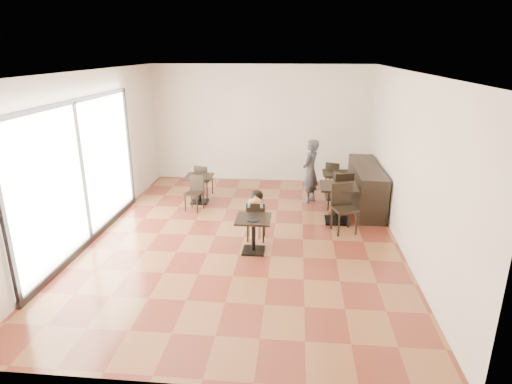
# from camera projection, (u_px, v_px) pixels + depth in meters

# --- Properties ---
(floor) EXTENTS (6.00, 8.00, 0.01)m
(floor) POSITION_uv_depth(u_px,v_px,m) (244.00, 237.00, 8.56)
(floor) COLOR brown
(floor) RESTS_ON ground
(ceiling) EXTENTS (6.00, 8.00, 0.01)m
(ceiling) POSITION_uv_depth(u_px,v_px,m) (243.00, 71.00, 7.54)
(ceiling) COLOR white
(ceiling) RESTS_ON floor
(wall_back) EXTENTS (6.00, 0.01, 3.20)m
(wall_back) POSITION_uv_depth(u_px,v_px,m) (261.00, 124.00, 11.82)
(wall_back) COLOR silver
(wall_back) RESTS_ON floor
(wall_front) EXTENTS (6.00, 0.01, 3.20)m
(wall_front) POSITION_uv_depth(u_px,v_px,m) (194.00, 257.00, 4.27)
(wall_front) COLOR silver
(wall_front) RESTS_ON floor
(wall_left) EXTENTS (0.01, 8.00, 3.20)m
(wall_left) POSITION_uv_depth(u_px,v_px,m) (91.00, 156.00, 8.32)
(wall_left) COLOR silver
(wall_left) RESTS_ON floor
(wall_right) EXTENTS (0.01, 8.00, 3.20)m
(wall_right) POSITION_uv_depth(u_px,v_px,m) (407.00, 163.00, 7.78)
(wall_right) COLOR silver
(wall_right) RESTS_ON floor
(storefront_window) EXTENTS (0.04, 4.50, 2.60)m
(storefront_window) POSITION_uv_depth(u_px,v_px,m) (81.00, 173.00, 7.91)
(storefront_window) COLOR white
(storefront_window) RESTS_ON floor
(child_table) EXTENTS (0.63, 0.63, 0.67)m
(child_table) POSITION_uv_depth(u_px,v_px,m) (253.00, 235.00, 7.84)
(child_table) COLOR black
(child_table) RESTS_ON floor
(child_chair) EXTENTS (0.36, 0.36, 0.81)m
(child_chair) POSITION_uv_depth(u_px,v_px,m) (256.00, 220.00, 8.34)
(child_chair) COLOR black
(child_chair) RESTS_ON floor
(child) EXTENTS (0.36, 0.51, 1.01)m
(child) POSITION_uv_depth(u_px,v_px,m) (256.00, 215.00, 8.31)
(child) COLOR slate
(child) RESTS_ON child_chair
(plate) EXTENTS (0.23, 0.23, 0.01)m
(plate) POSITION_uv_depth(u_px,v_px,m) (253.00, 220.00, 7.64)
(plate) COLOR black
(plate) RESTS_ON child_table
(pizza_slice) EXTENTS (0.24, 0.18, 0.05)m
(pizza_slice) POSITION_uv_depth(u_px,v_px,m) (255.00, 201.00, 8.01)
(pizza_slice) COLOR #DDBD6D
(pizza_slice) RESTS_ON child
(adult_patron) EXTENTS (0.57, 0.67, 1.55)m
(adult_patron) POSITION_uv_depth(u_px,v_px,m) (310.00, 171.00, 10.30)
(adult_patron) COLOR #38373D
(adult_patron) RESTS_ON floor
(cafe_table_mid) EXTENTS (0.98, 0.98, 0.82)m
(cafe_table_mid) POSITION_uv_depth(u_px,v_px,m) (338.00, 204.00, 9.20)
(cafe_table_mid) COLOR black
(cafe_table_mid) RESTS_ON floor
(cafe_table_left) EXTENTS (0.78, 0.78, 0.67)m
(cafe_table_left) POSITION_uv_depth(u_px,v_px,m) (199.00, 189.00, 10.40)
(cafe_table_left) COLOR black
(cafe_table_left) RESTS_ON floor
(cafe_table_back) EXTENTS (0.84, 0.84, 0.68)m
(cafe_table_back) POSITION_uv_depth(u_px,v_px,m) (335.00, 185.00, 10.67)
(cafe_table_back) COLOR black
(cafe_table_back) RESTS_ON floor
(chair_mid_a) EXTENTS (0.56, 0.56, 0.99)m
(chair_mid_a) POSITION_uv_depth(u_px,v_px,m) (340.00, 192.00, 9.68)
(chair_mid_a) COLOR black
(chair_mid_a) RESTS_ON floor
(chair_mid_b) EXTENTS (0.56, 0.56, 0.99)m
(chair_mid_b) POSITION_uv_depth(u_px,v_px,m) (345.00, 209.00, 8.64)
(chair_mid_b) COLOR black
(chair_mid_b) RESTS_ON floor
(chair_left_a) EXTENTS (0.44, 0.44, 0.81)m
(chair_left_a) POSITION_uv_depth(u_px,v_px,m) (204.00, 180.00, 10.90)
(chair_left_a) COLOR black
(chair_left_a) RESTS_ON floor
(chair_left_b) EXTENTS (0.44, 0.44, 0.81)m
(chair_left_b) POSITION_uv_depth(u_px,v_px,m) (194.00, 194.00, 9.86)
(chair_left_b) COLOR black
(chair_left_b) RESTS_ON floor
(chair_back_a) EXTENTS (0.48, 0.48, 0.81)m
(chair_back_a) POSITION_uv_depth(u_px,v_px,m) (334.00, 177.00, 11.16)
(chair_back_a) COLOR black
(chair_back_a) RESTS_ON floor
(chair_back_b) EXTENTS (0.48, 0.48, 0.81)m
(chair_back_b) POSITION_uv_depth(u_px,v_px,m) (337.00, 190.00, 10.13)
(chair_back_b) COLOR black
(chair_back_b) RESTS_ON floor
(service_counter) EXTENTS (0.60, 2.40, 1.00)m
(service_counter) POSITION_uv_depth(u_px,v_px,m) (366.00, 187.00, 10.05)
(service_counter) COLOR black
(service_counter) RESTS_ON floor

